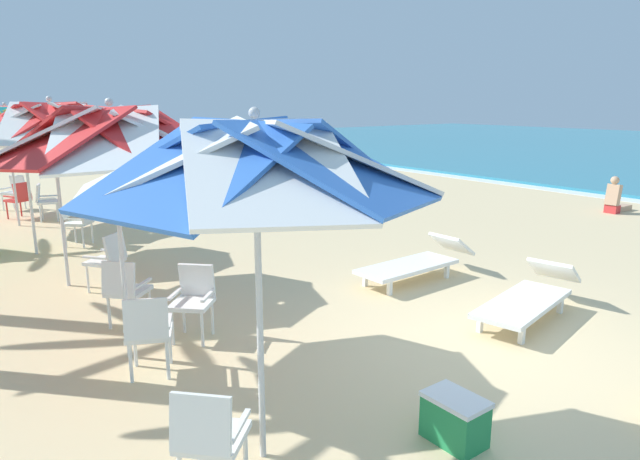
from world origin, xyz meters
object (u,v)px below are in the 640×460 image
plastic_chair_5 (81,220)px  sun_lounger_2 (416,262)px  plastic_chair_3 (148,330)px  beach_umbrella_1 (112,137)px  plastic_chair_7 (19,198)px  plastic_chair_8 (45,200)px  sun_lounger_1 (529,297)px  plastic_chair_1 (194,297)px  beach_umbrella_4 (6,120)px  plastic_chair_2 (125,288)px  beach_umbrella_3 (21,124)px  cooler_box (455,419)px  beach_umbrella_0 (256,161)px  plastic_chair_4 (108,258)px  beachgoer_seated (616,201)px  plastic_chair_0 (209,435)px  beach_umbrella_2 (52,124)px

plastic_chair_5 → sun_lounger_2: size_ratio=0.40×
plastic_chair_3 → plastic_chair_5: 5.96m
beach_umbrella_1 → plastic_chair_7: bearing=177.1°
plastic_chair_8 → sun_lounger_1: size_ratio=0.39×
sun_lounger_2 → plastic_chair_7: bearing=-155.4°
plastic_chair_1 → sun_lounger_2: plastic_chair_1 is taller
beach_umbrella_1 → plastic_chair_7: 9.04m
beach_umbrella_1 → plastic_chair_3: size_ratio=3.18×
beach_umbrella_1 → plastic_chair_8: bearing=173.9°
beach_umbrella_4 → plastic_chair_7: (-0.83, 0.19, -1.83)m
plastic_chair_2 → beach_umbrella_3: (-4.35, -0.20, 1.83)m
beach_umbrella_4 → cooler_box: bearing=6.9°
beach_umbrella_0 → cooler_box: 2.63m
beach_umbrella_3 → cooler_box: bearing=10.3°
plastic_chair_4 → plastic_chair_7: (-6.49, -0.08, 0.00)m
plastic_chair_3 → sun_lounger_2: plastic_chair_3 is taller
beachgoer_seated → cooler_box: bearing=-70.2°
plastic_chair_4 → plastic_chair_5: (-2.99, 0.39, 0.00)m
plastic_chair_2 → plastic_chair_5: bearing=171.8°
plastic_chair_5 → plastic_chair_7: (-3.49, -0.47, 0.00)m
beach_umbrella_1 → beachgoer_seated: size_ratio=2.98×
plastic_chair_2 → beach_umbrella_3: 4.73m
beach_umbrella_0 → plastic_chair_4: beach_umbrella_0 is taller
plastic_chair_1 → cooler_box: bearing=13.9°
plastic_chair_0 → plastic_chair_3: same height
beach_umbrella_3 → sun_lounger_1: (7.17, 4.41, -2.05)m
plastic_chair_4 → plastic_chair_7: 6.49m
plastic_chair_0 → plastic_chair_8: bearing=173.8°
beach_umbrella_0 → sun_lounger_2: bearing=119.2°
beach_umbrella_2 → sun_lounger_1: size_ratio=1.25×
plastic_chair_3 → beach_umbrella_3: bearing=179.6°
sun_lounger_1 → sun_lounger_2: 1.96m
plastic_chair_8 → beach_umbrella_2: bearing=-8.6°
beach_umbrella_3 → plastic_chair_1: bearing=8.1°
plastic_chair_4 → beach_umbrella_4: (-5.65, -0.27, 1.83)m
beach_umbrella_1 → sun_lounger_2: bearing=90.0°
plastic_chair_8 → beachgoer_seated: bearing=57.0°
plastic_chair_1 → plastic_chair_5: same height
plastic_chair_2 → plastic_chair_0: bearing=-9.4°
plastic_chair_7 → sun_lounger_2: (8.83, 4.04, -0.22)m
beach_umbrella_0 → plastic_chair_1: beach_umbrella_0 is taller
sun_lounger_1 → sun_lounger_2: size_ratio=1.03×
plastic_chair_0 → beach_umbrella_0: bearing=110.1°
plastic_chair_7 → plastic_chair_0: bearing=-3.7°
plastic_chair_8 → plastic_chair_3: bearing=-5.5°
beach_umbrella_2 → sun_lounger_2: (2.96, 4.40, -2.12)m
plastic_chair_7 → plastic_chair_4: bearing=0.7°
plastic_chair_5 → plastic_chair_8: (-2.88, -0.04, 0.00)m
plastic_chair_5 → plastic_chair_8: size_ratio=1.00×
beach_umbrella_2 → plastic_chair_7: bearing=176.5°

